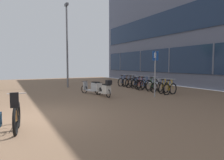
{
  "coord_description": "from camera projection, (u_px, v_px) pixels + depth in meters",
  "views": [
    {
      "loc": [
        -0.76,
        -7.0,
        1.78
      ],
      "look_at": [
        3.93,
        1.74,
        1.03
      ],
      "focal_mm": 32.03,
      "sensor_mm": 36.0,
      "label": 1
    }
  ],
  "objects": [
    {
      "name": "bicycle_rack_00",
      "position": [
        170.0,
        89.0,
        12.0
      ],
      "size": [
        1.31,
        0.48,
        0.97
      ],
      "color": "black",
      "rests_on": "ground"
    },
    {
      "name": "parking_sign",
      "position": [
        155.0,
        69.0,
        10.99
      ],
      "size": [
        0.4,
        0.07,
        2.52
      ],
      "color": "gray",
      "rests_on": "ground"
    },
    {
      "name": "bicycle_foreground",
      "position": [
        15.0,
        116.0,
        5.34
      ],
      "size": [
        0.75,
        1.4,
        1.13
      ],
      "color": "black",
      "rests_on": "ground"
    },
    {
      "name": "bicycle_rack_07",
      "position": [
        132.0,
        83.0,
        15.81
      ],
      "size": [
        1.43,
        0.48,
        1.03
      ],
      "color": "black",
      "rests_on": "ground"
    },
    {
      "name": "bicycle_rack_01",
      "position": [
        164.0,
        88.0,
        12.58
      ],
      "size": [
        1.26,
        0.53,
        0.96
      ],
      "color": "black",
      "rests_on": "ground"
    },
    {
      "name": "bicycle_rack_02",
      "position": [
        157.0,
        87.0,
        13.09
      ],
      "size": [
        1.27,
        0.48,
        0.92
      ],
      "color": "black",
      "rests_on": "ground"
    },
    {
      "name": "bicycle_rack_08",
      "position": [
        129.0,
        82.0,
        16.38
      ],
      "size": [
        1.38,
        0.48,
        1.0
      ],
      "color": "black",
      "rests_on": "ground"
    },
    {
      "name": "scooter_near",
      "position": [
        105.0,
        89.0,
        11.17
      ],
      "size": [
        0.52,
        1.73,
        0.98
      ],
      "color": "black",
      "rests_on": "ground"
    },
    {
      "name": "scooter_mid",
      "position": [
        93.0,
        87.0,
        12.17
      ],
      "size": [
        0.87,
        1.56,
        0.8
      ],
      "color": "black",
      "rests_on": "ground"
    },
    {
      "name": "bicycle_rack_05",
      "position": [
        140.0,
        84.0,
        14.71
      ],
      "size": [
        1.37,
        0.56,
        1.01
      ],
      "color": "black",
      "rests_on": "ground"
    },
    {
      "name": "bicycle_rack_04",
      "position": [
        145.0,
        85.0,
        14.13
      ],
      "size": [
        1.45,
        0.48,
        1.03
      ],
      "color": "black",
      "rests_on": "ground"
    },
    {
      "name": "lamp_post",
      "position": [
        67.0,
        42.0,
        15.61
      ],
      "size": [
        0.2,
        0.52,
        6.51
      ],
      "color": "slate",
      "rests_on": "ground"
    },
    {
      "name": "bicycle_rack_06",
      "position": [
        137.0,
        84.0,
        15.29
      ],
      "size": [
        1.27,
        0.48,
        0.93
      ],
      "color": "black",
      "rests_on": "ground"
    },
    {
      "name": "ground",
      "position": [
        74.0,
        114.0,
        7.32
      ],
      "size": [
        21.0,
        40.0,
        0.13
      ],
      "color": "#261F26"
    },
    {
      "name": "bicycle_rack_03",
      "position": [
        153.0,
        86.0,
        13.71
      ],
      "size": [
        1.42,
        0.48,
        1.01
      ],
      "color": "black",
      "rests_on": "ground"
    },
    {
      "name": "bicycle_rack_09",
      "position": [
        123.0,
        82.0,
        16.85
      ],
      "size": [
        1.31,
        0.54,
        1.0
      ],
      "color": "black",
      "rests_on": "ground"
    }
  ]
}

